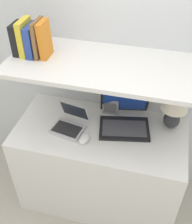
{
  "coord_description": "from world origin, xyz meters",
  "views": [
    {
      "loc": [
        0.32,
        -1.06,
        2.09
      ],
      "look_at": [
        -0.03,
        0.29,
        0.91
      ],
      "focal_mm": 45.0,
      "sensor_mm": 36.0,
      "label": 1
    }
  ],
  "objects_px": {
    "book_yellow": "(25,37)",
    "book_orange": "(45,40)",
    "router_box": "(111,106)",
    "book_blue": "(32,40)",
    "computer_mouse": "(84,139)",
    "book_black": "(18,38)",
    "table_lamp": "(175,106)",
    "book_brown": "(39,39)",
    "laptop_large": "(124,119)",
    "laptop_small": "(70,123)"
  },
  "relations": [
    {
      "from": "computer_mouse",
      "to": "book_orange",
      "type": "distance_m",
      "value": 0.67
    },
    {
      "from": "book_black",
      "to": "book_orange",
      "type": "distance_m",
      "value": 0.18
    },
    {
      "from": "table_lamp",
      "to": "computer_mouse",
      "type": "xyz_separation_m",
      "value": [
        -0.54,
        -0.28,
        -0.16
      ]
    },
    {
      "from": "book_yellow",
      "to": "book_brown",
      "type": "bearing_deg",
      "value": 0.0
    },
    {
      "from": "book_blue",
      "to": "book_brown",
      "type": "relative_size",
      "value": 0.85
    },
    {
      "from": "laptop_small",
      "to": "book_blue",
      "type": "bearing_deg",
      "value": 158.83
    },
    {
      "from": "book_yellow",
      "to": "book_orange",
      "type": "height_order",
      "value": "book_orange"
    },
    {
      "from": "laptop_small",
      "to": "router_box",
      "type": "distance_m",
      "value": 0.33
    },
    {
      "from": "router_box",
      "to": "book_blue",
      "type": "distance_m",
      "value": 0.71
    },
    {
      "from": "laptop_small",
      "to": "computer_mouse",
      "type": "height_order",
      "value": "laptop_small"
    },
    {
      "from": "book_brown",
      "to": "book_orange",
      "type": "height_order",
      "value": "book_brown"
    },
    {
      "from": "table_lamp",
      "to": "book_brown",
      "type": "relative_size",
      "value": 1.29
    },
    {
      "from": "laptop_small",
      "to": "table_lamp",
      "type": "bearing_deg",
      "value": 15.32
    },
    {
      "from": "laptop_small",
      "to": "book_yellow",
      "type": "xyz_separation_m",
      "value": [
        -0.28,
        0.09,
        0.56
      ]
    },
    {
      "from": "computer_mouse",
      "to": "book_yellow",
      "type": "bearing_deg",
      "value": 155.23
    },
    {
      "from": "table_lamp",
      "to": "computer_mouse",
      "type": "distance_m",
      "value": 0.63
    },
    {
      "from": "table_lamp",
      "to": "book_black",
      "type": "bearing_deg",
      "value": -174.63
    },
    {
      "from": "laptop_small",
      "to": "router_box",
      "type": "bearing_deg",
      "value": 43.9
    },
    {
      "from": "table_lamp",
      "to": "book_blue",
      "type": "distance_m",
      "value": 0.99
    },
    {
      "from": "router_box",
      "to": "book_orange",
      "type": "bearing_deg",
      "value": -160.42
    },
    {
      "from": "table_lamp",
      "to": "book_blue",
      "type": "xyz_separation_m",
      "value": [
        -0.9,
        -0.09,
        0.4
      ]
    },
    {
      "from": "book_brown",
      "to": "book_orange",
      "type": "xyz_separation_m",
      "value": [
        0.04,
        0.0,
        -0.0
      ]
    },
    {
      "from": "book_blue",
      "to": "laptop_large",
      "type": "bearing_deg",
      "value": 3.27
    },
    {
      "from": "table_lamp",
      "to": "book_blue",
      "type": "height_order",
      "value": "book_blue"
    },
    {
      "from": "table_lamp",
      "to": "book_black",
      "type": "distance_m",
      "value": 1.08
    },
    {
      "from": "book_yellow",
      "to": "book_orange",
      "type": "distance_m",
      "value": 0.13
    },
    {
      "from": "table_lamp",
      "to": "computer_mouse",
      "type": "relative_size",
      "value": 2.51
    },
    {
      "from": "laptop_small",
      "to": "book_yellow",
      "type": "height_order",
      "value": "book_yellow"
    },
    {
      "from": "book_black",
      "to": "book_yellow",
      "type": "height_order",
      "value": "book_yellow"
    },
    {
      "from": "laptop_small",
      "to": "book_yellow",
      "type": "relative_size",
      "value": 1.2
    },
    {
      "from": "computer_mouse",
      "to": "book_black",
      "type": "xyz_separation_m",
      "value": [
        -0.46,
        0.19,
        0.56
      ]
    },
    {
      "from": "book_yellow",
      "to": "book_blue",
      "type": "xyz_separation_m",
      "value": [
        0.05,
        0.0,
        -0.01
      ]
    },
    {
      "from": "book_black",
      "to": "book_brown",
      "type": "bearing_deg",
      "value": 0.0
    },
    {
      "from": "laptop_large",
      "to": "book_orange",
      "type": "xyz_separation_m",
      "value": [
        -0.51,
        -0.03,
        0.54
      ]
    },
    {
      "from": "laptop_small",
      "to": "book_brown",
      "type": "bearing_deg",
      "value": 154.64
    },
    {
      "from": "book_black",
      "to": "book_yellow",
      "type": "distance_m",
      "value": 0.05
    },
    {
      "from": "laptop_large",
      "to": "book_blue",
      "type": "height_order",
      "value": "book_blue"
    },
    {
      "from": "table_lamp",
      "to": "book_yellow",
      "type": "xyz_separation_m",
      "value": [
        -0.95,
        -0.09,
        0.41
      ]
    },
    {
      "from": "table_lamp",
      "to": "book_brown",
      "type": "bearing_deg",
      "value": -173.77
    },
    {
      "from": "book_black",
      "to": "book_orange",
      "type": "height_order",
      "value": "book_orange"
    },
    {
      "from": "table_lamp",
      "to": "book_yellow",
      "type": "distance_m",
      "value": 1.04
    },
    {
      "from": "laptop_small",
      "to": "router_box",
      "type": "height_order",
      "value": "laptop_small"
    },
    {
      "from": "computer_mouse",
      "to": "book_black",
      "type": "relative_size",
      "value": 0.6
    },
    {
      "from": "laptop_small",
      "to": "book_brown",
      "type": "xyz_separation_m",
      "value": [
        -0.19,
        0.09,
        0.56
      ]
    },
    {
      "from": "computer_mouse",
      "to": "router_box",
      "type": "relative_size",
      "value": 0.91
    },
    {
      "from": "book_black",
      "to": "book_yellow",
      "type": "xyz_separation_m",
      "value": [
        0.05,
        0.0,
        0.01
      ]
    },
    {
      "from": "book_blue",
      "to": "computer_mouse",
      "type": "bearing_deg",
      "value": -27.46
    },
    {
      "from": "router_box",
      "to": "book_orange",
      "type": "relative_size",
      "value": 0.57
    },
    {
      "from": "computer_mouse",
      "to": "book_brown",
      "type": "xyz_separation_m",
      "value": [
        -0.32,
        0.19,
        0.58
      ]
    },
    {
      "from": "computer_mouse",
      "to": "laptop_large",
      "type": "bearing_deg",
      "value": 45.0
    }
  ]
}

